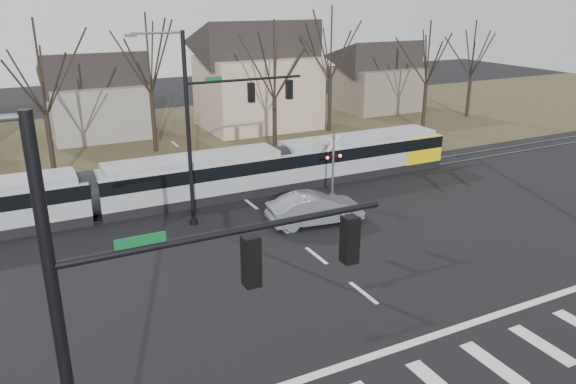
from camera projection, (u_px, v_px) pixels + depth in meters
name	position (u px, v px, depth m)	size (l,w,h in m)	color
ground	(392.00, 316.00, 21.85)	(140.00, 140.00, 0.00)	black
grass_verge	(168.00, 139.00, 48.77)	(140.00, 28.00, 0.01)	#38331E
crosswalk	(466.00, 374.00, 18.49)	(27.00, 2.60, 0.01)	silver
stop_line	(423.00, 339.00, 20.34)	(28.00, 0.35, 0.01)	silver
lane_dashes	(238.00, 194.00, 35.31)	(0.18, 30.00, 0.01)	silver
rail_pair	(239.00, 194.00, 35.13)	(90.00, 1.52, 0.06)	#59595E
tram	(192.00, 177.00, 33.56)	(36.46, 2.71, 2.76)	gray
sedan	(315.00, 209.00, 30.45)	(5.40, 2.50, 1.71)	slate
signal_pole_near_left	(155.00, 341.00, 10.47)	(9.28, 0.44, 10.20)	black
signal_pole_far	(217.00, 118.00, 29.45)	(9.28, 0.44, 10.20)	black
rail_crossing_signal	(333.00, 168.00, 34.13)	(1.08, 0.36, 4.00)	#59595B
tree_row	(211.00, 89.00, 42.92)	(59.20, 7.20, 10.00)	black
house_b	(96.00, 91.00, 48.69)	(8.64, 7.56, 7.65)	gray
house_c	(257.00, 71.00, 51.73)	(10.80, 8.64, 10.10)	tan
house_d	(377.00, 73.00, 60.24)	(8.64, 7.56, 7.65)	#65594A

